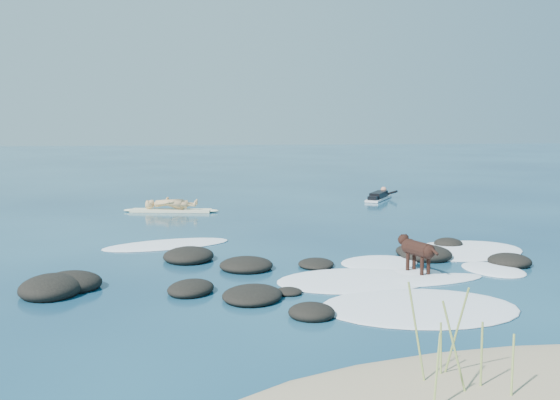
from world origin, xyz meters
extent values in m
plane|color=#0A2642|center=(0.00, 0.00, 0.00)|extent=(160.00, 160.00, 0.00)
cylinder|color=#94AC53|center=(-1.89, -8.04, 0.57)|extent=(0.13, 0.15, 0.89)
cylinder|color=#94AC53|center=(-1.33, -7.26, 0.72)|extent=(0.17, 0.29, 1.16)
cylinder|color=#94AC53|center=(-1.21, -7.64, 0.55)|extent=(0.03, 0.05, 0.86)
cylinder|color=#94AC53|center=(-1.00, -7.90, 0.52)|extent=(0.12, 0.18, 0.78)
cylinder|color=#94AC53|center=(-1.80, -7.29, 0.73)|extent=(0.20, 0.19, 1.21)
cylinder|color=#94AC53|center=(-1.46, -7.16, 0.47)|extent=(0.05, 0.12, 0.70)
cylinder|color=#94AC53|center=(-1.53, -7.68, 0.68)|extent=(0.27, 0.20, 1.09)
ellipsoid|color=black|center=(-4.16, 0.48, 0.09)|extent=(1.35, 1.51, 0.37)
ellipsoid|color=black|center=(-2.42, -2.72, 0.04)|extent=(0.68, 0.67, 0.14)
ellipsoid|color=black|center=(-6.39, -1.67, 0.11)|extent=(1.44, 1.39, 0.42)
ellipsoid|color=black|center=(2.79, -1.20, 0.08)|extent=(1.26, 1.26, 0.34)
ellipsoid|color=black|center=(-3.11, -2.95, 0.07)|extent=(1.45, 1.55, 0.28)
ellipsoid|color=black|center=(1.22, -0.29, 0.10)|extent=(1.49, 1.45, 0.42)
ellipsoid|color=black|center=(2.35, 0.97, 0.07)|extent=(0.89, 0.86, 0.30)
ellipsoid|color=black|center=(1.25, 0.03, 0.08)|extent=(1.35, 1.55, 0.33)
ellipsoid|color=black|center=(-6.69, -2.02, 0.12)|extent=(1.26, 1.47, 0.46)
ellipsoid|color=black|center=(-4.18, -2.34, 0.07)|extent=(1.19, 1.29, 0.29)
ellipsoid|color=black|center=(-2.96, -0.64, 0.08)|extent=(1.55, 1.55, 0.33)
ellipsoid|color=black|center=(-2.30, -4.12, 0.07)|extent=(1.01, 1.00, 0.29)
ellipsoid|color=black|center=(-1.43, -0.62, 0.05)|extent=(1.03, 1.13, 0.20)
ellipsoid|color=white|center=(2.52, 0.39, 0.01)|extent=(3.72, 3.29, 0.12)
ellipsoid|color=white|center=(0.02, -0.57, 0.01)|extent=(2.13, 1.92, 0.12)
ellipsoid|color=white|center=(2.18, -1.61, 0.01)|extent=(1.43, 1.76, 0.12)
ellipsoid|color=white|center=(-0.99, -2.00, 0.01)|extent=(3.12, 2.10, 0.12)
ellipsoid|color=white|center=(-4.67, 2.33, 0.01)|extent=(3.56, 2.27, 0.12)
ellipsoid|color=white|center=(0.41, -2.24, 0.01)|extent=(2.71, 1.24, 0.12)
ellipsoid|color=white|center=(-0.40, -3.95, 0.01)|extent=(3.58, 2.71, 0.12)
ellipsoid|color=white|center=(0.44, -1.66, 0.01)|extent=(1.10, 0.90, 0.12)
cube|color=#F6F2C5|center=(-4.62, 8.49, 0.05)|extent=(2.87, 1.17, 0.09)
ellipsoid|color=#F6F2C5|center=(-3.24, 8.19, 0.05)|extent=(0.62, 0.43, 0.10)
ellipsoid|color=#F6F2C5|center=(-5.99, 8.78, 0.05)|extent=(0.62, 0.43, 0.10)
imported|color=tan|center=(-4.62, 8.49, 1.01)|extent=(0.57, 0.74, 1.83)
cube|color=white|center=(3.75, 10.71, 0.05)|extent=(1.71, 2.25, 0.08)
ellipsoid|color=white|center=(4.38, 11.70, 0.05)|extent=(0.51, 0.58, 0.09)
cube|color=black|center=(3.75, 10.71, 0.21)|extent=(1.13, 1.44, 0.23)
sphere|color=tan|center=(4.19, 11.41, 0.34)|extent=(0.34, 0.34, 0.24)
cylinder|color=black|center=(4.03, 11.71, 0.20)|extent=(0.59, 0.19, 0.26)
cylinder|color=black|center=(4.53, 11.39, 0.20)|extent=(0.41, 0.54, 0.26)
cube|color=black|center=(3.32, 10.04, 0.17)|extent=(0.62, 0.69, 0.15)
cylinder|color=black|center=(0.44, -1.76, 0.55)|extent=(0.50, 0.71, 0.31)
sphere|color=black|center=(0.35, -1.48, 0.55)|extent=(0.41, 0.41, 0.33)
sphere|color=black|center=(0.53, -2.04, 0.55)|extent=(0.37, 0.37, 0.30)
sphere|color=black|center=(0.29, -1.30, 0.66)|extent=(0.29, 0.29, 0.23)
cone|color=black|center=(0.25, -1.17, 0.64)|extent=(0.16, 0.18, 0.12)
cone|color=black|center=(0.24, -1.33, 0.75)|extent=(0.13, 0.11, 0.11)
cone|color=black|center=(0.35, -1.30, 0.75)|extent=(0.13, 0.11, 0.11)
cylinder|color=black|center=(0.29, -1.57, 0.21)|extent=(0.10, 0.10, 0.42)
cylinder|color=black|center=(0.45, -1.52, 0.21)|extent=(0.10, 0.10, 0.42)
cylinder|color=black|center=(0.43, -2.00, 0.21)|extent=(0.10, 0.10, 0.42)
cylinder|color=black|center=(0.59, -1.94, 0.21)|extent=(0.10, 0.10, 0.42)
cylinder|color=black|center=(0.58, -2.17, 0.60)|extent=(0.15, 0.31, 0.18)
camera|label=1|loc=(-4.38, -13.61, 3.07)|focal=40.00mm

